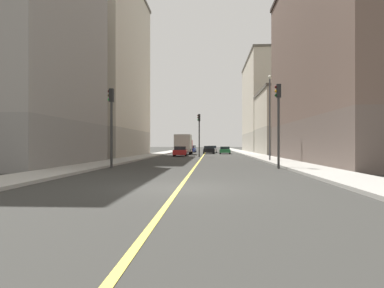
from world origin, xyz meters
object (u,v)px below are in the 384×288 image
(car_teal, at_px, (192,148))
(car_green, at_px, (225,150))
(street_lamp_left_near, at_px, (270,109))
(traffic_light_left_near, at_px, (278,114))
(traffic_light_right_near, at_px, (111,116))
(building_left_near, at_px, (350,57))
(car_red, at_px, (180,151))
(car_blue, at_px, (191,149))
(car_silver, at_px, (212,149))
(traffic_light_median_far, at_px, (199,129))
(building_left_far, at_px, (269,106))
(car_black, at_px, (209,150))
(building_right_midblock, at_px, (102,70))
(building_right_corner, at_px, (18,25))
(building_left_mid, at_px, (290,123))
(box_truck, at_px, (184,144))

(car_teal, distance_m, car_green, 21.27)
(car_green, bearing_deg, street_lamp_left_near, -83.15)
(traffic_light_left_near, distance_m, car_teal, 56.78)
(traffic_light_left_near, xyz_separation_m, traffic_light_right_near, (-11.27, 0.00, -0.12))
(building_left_near, relative_size, traffic_light_right_near, 4.83)
(car_red, relative_size, car_blue, 1.03)
(car_red, height_order, car_silver, car_silver)
(traffic_light_median_far, height_order, street_lamp_left_near, street_lamp_left_near)
(car_green, bearing_deg, traffic_light_right_near, -104.29)
(building_left_far, bearing_deg, traffic_light_left_near, -98.71)
(traffic_light_median_far, bearing_deg, car_silver, 85.80)
(car_black, height_order, car_red, car_black)
(traffic_light_right_near, bearing_deg, building_right_midblock, 109.33)
(building_right_corner, distance_m, car_green, 38.91)
(building_left_mid, bearing_deg, traffic_light_left_near, -103.96)
(traffic_light_right_near, relative_size, car_silver, 1.30)
(traffic_light_right_near, distance_m, traffic_light_median_far, 21.76)
(building_left_far, relative_size, car_black, 5.27)
(street_lamp_left_near, height_order, car_blue, street_lamp_left_near)
(car_black, bearing_deg, box_truck, -129.88)
(traffic_light_left_near, relative_size, car_black, 1.24)
(traffic_light_median_far, height_order, car_silver, traffic_light_median_far)
(building_right_midblock, height_order, car_teal, building_right_midblock)
(car_red, bearing_deg, traffic_light_right_near, -96.03)
(street_lamp_left_near, relative_size, box_truck, 1.08)
(traffic_light_left_near, distance_m, car_blue, 46.98)
(traffic_light_left_near, height_order, car_green, traffic_light_left_near)
(building_left_mid, bearing_deg, building_left_near, -90.00)
(car_teal, bearing_deg, building_right_corner, -100.89)
(building_right_midblock, distance_m, car_silver, 28.17)
(street_lamp_left_near, distance_m, car_black, 28.04)
(box_truck, bearing_deg, traffic_light_right_near, -94.31)
(building_right_corner, height_order, traffic_light_left_near, building_right_corner)
(building_left_near, xyz_separation_m, car_teal, (-16.86, 47.42, -8.79))
(traffic_light_median_far, xyz_separation_m, car_green, (3.88, 14.71, -2.98))
(traffic_light_left_near, relative_size, traffic_light_right_near, 1.04)
(car_black, height_order, car_teal, car_teal)
(building_left_far, bearing_deg, traffic_light_median_far, -114.40)
(building_right_midblock, xyz_separation_m, car_teal, (10.32, 33.39, -11.05))
(street_lamp_left_near, xyz_separation_m, car_silver, (-5.37, 34.36, -4.24))
(building_left_far, relative_size, street_lamp_left_near, 3.02)
(building_left_near, relative_size, car_red, 5.69)
(building_left_near, distance_m, car_black, 32.04)
(traffic_light_median_far, height_order, car_black, traffic_light_median_far)
(box_truck, bearing_deg, car_red, -88.87)
(building_left_far, height_order, building_right_midblock, building_right_midblock)
(building_right_corner, relative_size, traffic_light_left_near, 3.82)
(building_right_corner, relative_size, car_red, 4.66)
(car_black, xyz_separation_m, car_green, (2.78, -0.74, -0.05))
(building_left_mid, bearing_deg, traffic_light_median_far, -142.00)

